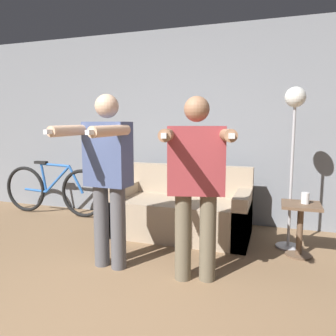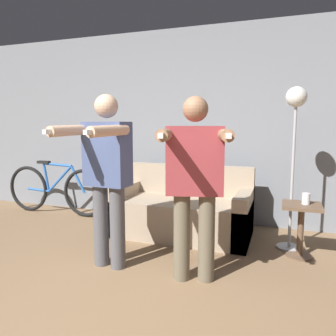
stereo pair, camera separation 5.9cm
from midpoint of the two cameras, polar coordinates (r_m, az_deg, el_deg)
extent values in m
cube|color=gray|center=(4.53, 3.14, 7.26)|extent=(10.00, 0.05, 2.60)
cube|color=tan|center=(3.99, 1.70, -8.55)|extent=(1.64, 0.82, 0.43)
cube|color=tan|center=(4.21, 3.06, -2.01)|extent=(1.64, 0.14, 0.38)
cube|color=tan|center=(4.23, -7.97, -6.68)|extent=(0.16, 0.82, 0.57)
cube|color=tan|center=(3.83, 12.46, -8.32)|extent=(0.16, 0.82, 0.57)
cylinder|color=#56565B|center=(3.18, -12.04, -9.75)|extent=(0.14, 0.14, 0.77)
cylinder|color=#56565B|center=(3.09, -9.22, -10.22)|extent=(0.14, 0.14, 0.77)
cube|color=#475684|center=(3.00, -10.97, 2.39)|extent=(0.42, 0.25, 0.58)
sphere|color=#D8AD8C|center=(2.99, -11.18, 10.54)|extent=(0.21, 0.21, 0.21)
cylinder|color=#D8AD8C|center=(2.90, -16.99, 6.27)|extent=(0.12, 0.51, 0.10)
cube|color=white|center=(2.71, -20.35, 5.96)|extent=(0.04, 0.12, 0.04)
cylinder|color=#D8AD8C|center=(2.68, -10.61, 6.39)|extent=(0.12, 0.51, 0.10)
cube|color=white|center=(2.47, -13.78, 6.10)|extent=(0.04, 0.12, 0.04)
cylinder|color=#6B604C|center=(2.85, 2.03, -11.89)|extent=(0.14, 0.14, 0.75)
cylinder|color=#6B604C|center=(2.85, 6.33, -11.93)|extent=(0.14, 0.14, 0.75)
cube|color=#9E383D|center=(2.70, 4.31, 1.34)|extent=(0.50, 0.33, 0.56)
sphere|color=#9E7051|center=(2.69, 4.40, 10.21)|extent=(0.21, 0.21, 0.21)
cylinder|color=#9E7051|center=(2.44, -0.84, 5.79)|extent=(0.21, 0.51, 0.10)
cube|color=white|center=(2.20, -1.43, 5.66)|extent=(0.06, 0.13, 0.04)
cylinder|color=#9E7051|center=(2.45, 9.57, 5.69)|extent=(0.21, 0.51, 0.10)
cube|color=white|center=(2.20, 10.17, 5.54)|extent=(0.06, 0.13, 0.04)
ellipsoid|color=silver|center=(4.15, 4.42, 1.34)|extent=(0.30, 0.12, 0.13)
sphere|color=silver|center=(4.12, 6.16, 1.90)|extent=(0.10, 0.10, 0.10)
ellipsoid|color=silver|center=(4.22, 2.39, 0.92)|extent=(0.17, 0.04, 0.04)
cone|color=silver|center=(4.10, 5.88, 2.40)|extent=(0.03, 0.03, 0.03)
cone|color=silver|center=(4.14, 5.98, 2.44)|extent=(0.03, 0.03, 0.03)
cylinder|color=#B2B2B7|center=(3.87, 19.73, -12.74)|extent=(0.26, 0.26, 0.02)
cylinder|color=#B2B2B7|center=(3.68, 20.25, -1.55)|extent=(0.03, 0.03, 1.54)
sphere|color=white|center=(3.65, 20.86, 11.48)|extent=(0.21, 0.21, 0.21)
cylinder|color=brown|center=(3.68, 21.33, -13.89)|extent=(0.26, 0.26, 0.02)
cylinder|color=brown|center=(3.60, 21.52, -10.22)|extent=(0.06, 0.06, 0.51)
cube|color=brown|center=(3.53, 21.73, -6.04)|extent=(0.37, 0.37, 0.03)
cylinder|color=white|center=(3.54, 22.34, -4.87)|extent=(0.08, 0.08, 0.11)
torus|color=black|center=(4.85, -14.97, -4.29)|extent=(0.70, 0.05, 0.70)
torus|color=black|center=(5.47, -23.85, -3.37)|extent=(0.70, 0.05, 0.70)
cylinder|color=blue|center=(5.06, -18.99, -1.87)|extent=(0.44, 0.04, 0.43)
cylinder|color=blue|center=(5.21, -21.13, -1.60)|extent=(0.11, 0.04, 0.42)
cylinder|color=blue|center=(5.05, -19.41, 0.50)|extent=(0.49, 0.04, 0.05)
cylinder|color=blue|center=(5.34, -22.32, -3.62)|extent=(0.38, 0.04, 0.05)
cylinder|color=blue|center=(4.87, -16.07, -1.99)|extent=(0.24, 0.04, 0.40)
cube|color=black|center=(5.20, -21.54, 0.91)|extent=(0.20, 0.07, 0.04)
camera|label=1|loc=(0.03, -90.51, -0.07)|focal=35.00mm
camera|label=2|loc=(0.03, 89.49, 0.07)|focal=35.00mm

